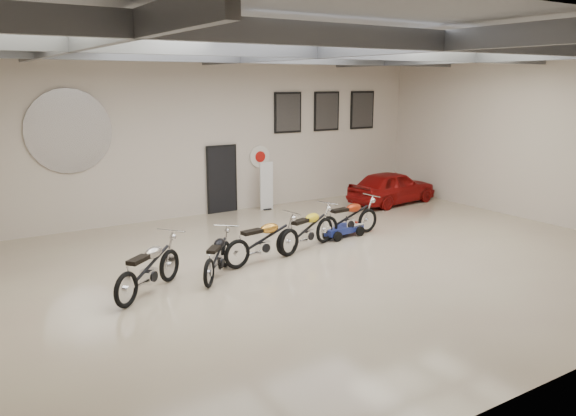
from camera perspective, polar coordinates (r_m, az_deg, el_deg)
floor at (r=13.01m, az=2.84°, el=-5.72°), size 16.00×12.00×0.01m
ceiling at (r=12.37m, az=3.10°, el=16.82°), size 16.00×12.00×0.01m
back_wall at (r=17.66m, az=-8.42°, el=7.35°), size 16.00×0.02×5.00m
right_wall at (r=18.25m, az=24.11°, el=6.56°), size 0.02×12.00×5.00m
ceiling_beams at (r=12.36m, az=3.09°, el=15.66°), size 15.80×11.80×0.32m
door at (r=18.01m, az=-6.75°, el=2.85°), size 0.92×0.08×2.10m
logo_plaque at (r=16.38m, az=-21.36°, el=7.27°), size 2.30×0.06×1.16m
poster_left at (r=18.99m, az=-0.02°, el=9.67°), size 1.05×0.08×1.35m
poster_mid at (r=19.89m, az=3.94°, el=9.78°), size 1.05×0.08×1.35m
poster_right at (r=20.88m, az=7.54°, el=9.84°), size 1.05×0.08×1.35m
oil_sign at (r=18.55m, az=-2.89°, el=5.24°), size 0.72×0.10×0.72m
banner_stand at (r=18.29m, az=-2.20°, el=2.40°), size 0.46×0.20×1.67m
motorcycle_silver at (r=11.42m, az=-13.99°, el=-5.82°), size 2.09×1.83×1.11m
motorcycle_black at (r=12.15m, az=-7.18°, el=-4.76°), size 1.66×1.78×0.97m
motorcycle_gold at (r=13.00m, az=-2.55°, el=-3.21°), size 2.17×0.93×1.09m
motorcycle_yellow at (r=14.00m, az=2.01°, el=-2.08°), size 2.17×1.27×1.08m
motorcycle_red at (r=15.21m, az=6.14°, el=-0.93°), size 2.12×0.79×1.08m
go_kart at (r=15.36m, az=5.78°, el=-1.81°), size 1.59×0.86×0.55m
vintage_car at (r=19.57m, az=10.54°, el=2.11°), size 1.73×3.52×1.16m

